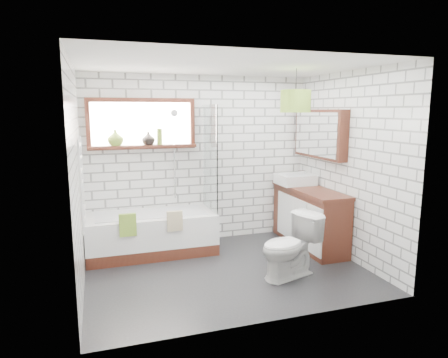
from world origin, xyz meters
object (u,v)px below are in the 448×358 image
object	(u,v)px
bathtub	(152,234)
basin	(295,179)
toilet	(290,246)
vanity	(309,217)
pendant	(296,101)

from	to	relation	value
bathtub	basin	world-z (taller)	basin
toilet	vanity	bearing A→B (deg)	122.66
bathtub	basin	size ratio (longest dim) A/B	3.34
bathtub	toilet	size ratio (longest dim) A/B	2.30
vanity	basin	bearing A→B (deg)	99.69
basin	pendant	bearing A→B (deg)	-119.58
bathtub	toilet	world-z (taller)	toilet
pendant	basin	bearing A→B (deg)	60.42
vanity	pendant	world-z (taller)	pendant
pendant	toilet	bearing A→B (deg)	-119.83
vanity	bathtub	bearing A→B (deg)	170.46
basin	toilet	size ratio (longest dim) A/B	0.69
pendant	bathtub	bearing A→B (deg)	152.74
vanity	toilet	xyz separation A→B (m)	(-0.80, -0.94, -0.05)
basin	toilet	world-z (taller)	basin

